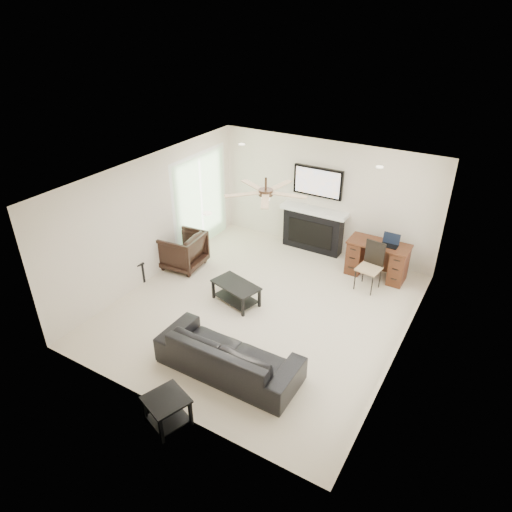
{
  "coord_description": "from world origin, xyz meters",
  "views": [
    {
      "loc": [
        3.42,
        -6.01,
        4.98
      ],
      "look_at": [
        -0.12,
        -0.02,
        1.08
      ],
      "focal_mm": 32.0,
      "sensor_mm": 36.0,
      "label": 1
    }
  ],
  "objects_px": {
    "coffee_table": "(236,293)",
    "fireplace_unit": "(314,211)",
    "desk": "(377,260)",
    "armchair": "(182,250)",
    "sofa": "(229,354)"
  },
  "relations": [
    {
      "from": "coffee_table",
      "to": "fireplace_unit",
      "type": "relative_size",
      "value": 0.47
    },
    {
      "from": "armchair",
      "to": "coffee_table",
      "type": "xyz_separation_m",
      "value": [
        1.7,
        -0.55,
        -0.19
      ]
    },
    {
      "from": "fireplace_unit",
      "to": "armchair",
      "type": "bearing_deg",
      "value": -134.05
    },
    {
      "from": "coffee_table",
      "to": "desk",
      "type": "bearing_deg",
      "value": 63.82
    },
    {
      "from": "desk",
      "to": "armchair",
      "type": "bearing_deg",
      "value": -154.99
    },
    {
      "from": "armchair",
      "to": "fireplace_unit",
      "type": "xyz_separation_m",
      "value": [
        2.04,
        2.11,
        0.57
      ]
    },
    {
      "from": "fireplace_unit",
      "to": "desk",
      "type": "distance_m",
      "value": 1.77
    },
    {
      "from": "coffee_table",
      "to": "desk",
      "type": "height_order",
      "value": "desk"
    },
    {
      "from": "coffee_table",
      "to": "sofa",
      "type": "bearing_deg",
      "value": -45.8
    },
    {
      "from": "armchair",
      "to": "coffee_table",
      "type": "relative_size",
      "value": 0.95
    },
    {
      "from": "coffee_table",
      "to": "fireplace_unit",
      "type": "xyz_separation_m",
      "value": [
        0.34,
        2.66,
        0.75
      ]
    },
    {
      "from": "coffee_table",
      "to": "fireplace_unit",
      "type": "height_order",
      "value": "fireplace_unit"
    },
    {
      "from": "fireplace_unit",
      "to": "desk",
      "type": "xyz_separation_m",
      "value": [
        1.62,
        -0.4,
        -0.57
      ]
    },
    {
      "from": "coffee_table",
      "to": "fireplace_unit",
      "type": "bearing_deg",
      "value": 97.52
    },
    {
      "from": "sofa",
      "to": "desk",
      "type": "bearing_deg",
      "value": -105.41
    }
  ]
}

